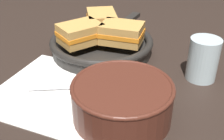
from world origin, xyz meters
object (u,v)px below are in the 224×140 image
at_px(spoon, 84,86).
at_px(drinking_glass, 203,59).
at_px(soup_bowl, 122,99).
at_px(sandwich_near_right, 80,33).
at_px(sandwich_far_left, 122,33).
at_px(skillet, 102,45).
at_px(sandwich_near_left, 102,21).

distance_m(spoon, drinking_glass, 0.25).
height_order(soup_bowl, sandwich_near_right, sandwich_near_right).
bearing_deg(drinking_glass, sandwich_far_left, 172.14).
height_order(spoon, drinking_glass, drinking_glass).
distance_m(sandwich_near_right, sandwich_far_left, 0.10).
bearing_deg(sandwich_far_left, skillet, 170.49).
distance_m(sandwich_near_right, drinking_glass, 0.28).
distance_m(skillet, sandwich_near_left, 0.07).
xyz_separation_m(soup_bowl, drinking_glass, (0.11, 0.19, 0.01)).
relative_size(soup_bowl, skillet, 0.48).
bearing_deg(soup_bowl, spoon, 152.06).
bearing_deg(sandwich_near_right, sandwich_near_left, 82.66).
bearing_deg(drinking_glass, sandwich_near_right, -177.74).
height_order(soup_bowl, sandwich_near_left, sandwich_near_left).
height_order(sandwich_near_left, drinking_glass, drinking_glass).
bearing_deg(spoon, sandwich_far_left, 55.80).
relative_size(sandwich_near_left, sandwich_far_left, 1.18).
distance_m(skillet, sandwich_far_left, 0.07).
bearing_deg(sandwich_far_left, sandwich_near_left, 142.66).
xyz_separation_m(spoon, sandwich_near_right, (-0.07, 0.12, 0.06)).
height_order(skillet, sandwich_near_left, sandwich_near_left).
relative_size(skillet, sandwich_near_left, 3.00).
bearing_deg(sandwich_near_left, sandwich_near_right, -97.34).
bearing_deg(sandwich_near_right, spoon, -60.88).
bearing_deg(soup_bowl, sandwich_near_left, 119.84).
xyz_separation_m(sandwich_near_left, drinking_glass, (0.27, -0.09, -0.02)).
bearing_deg(skillet, sandwich_near_left, 113.69).
bearing_deg(soup_bowl, sandwich_near_right, 133.86).
xyz_separation_m(soup_bowl, skillet, (-0.13, 0.22, -0.02)).
bearing_deg(sandwich_far_left, soup_bowl, -69.74).
height_order(sandwich_near_right, drinking_glass, drinking_glass).
height_order(sandwich_near_right, sandwich_far_left, same).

